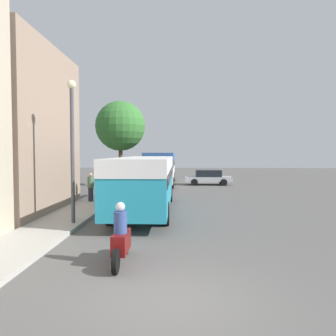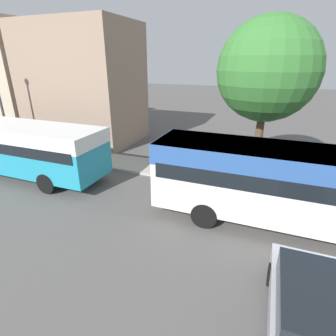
{
  "view_description": "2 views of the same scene",
  "coord_description": "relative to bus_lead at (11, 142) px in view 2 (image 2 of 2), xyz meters",
  "views": [
    {
      "loc": [
        0.05,
        -6.69,
        3.07
      ],
      "look_at": [
        -0.75,
        17.82,
        1.93
      ],
      "focal_mm": 35.0,
      "sensor_mm": 36.0,
      "label": 1
    },
    {
      "loc": [
        7.84,
        23.14,
        5.9
      ],
      "look_at": [
        -1.57,
        19.47,
        1.73
      ],
      "focal_mm": 28.0,
      "sensor_mm": 36.0,
      "label": 2
    }
  ],
  "objects": [
    {
      "name": "pedestrian_near_curb",
      "position": [
        -3.57,
        2.42,
        -0.83
      ],
      "size": [
        0.37,
        0.37,
        1.71
      ],
      "color": "#232838",
      "rests_on": "sidewalk"
    },
    {
      "name": "building_corner",
      "position": [
        -7.56,
        -8.59,
        2.55
      ],
      "size": [
        6.09,
        7.32,
        8.81
      ],
      "color": "#BCAD93",
      "rests_on": "ground_plane"
    },
    {
      "name": "street_tree",
      "position": [
        -3.53,
        12.41,
        3.61
      ],
      "size": [
        4.48,
        4.48,
        7.58
      ],
      "color": "brown",
      "rests_on": "sidewalk"
    },
    {
      "name": "car_crossing",
      "position": [
        4.57,
        14.29,
        -1.1
      ],
      "size": [
        4.39,
        1.89,
        1.44
      ],
      "rotation": [
        0.0,
        0.0,
        -1.57
      ],
      "color": "#B7B7BC",
      "rests_on": "ground_plane"
    },
    {
      "name": "bus_lead",
      "position": [
        0.0,
        0.0,
        0.0
      ],
      "size": [
        2.67,
        10.88,
        2.84
      ],
      "color": "teal",
      "rests_on": "ground_plane"
    },
    {
      "name": "building_midblock",
      "position": [
        -7.3,
        -0.54,
        2.36
      ],
      "size": [
        5.56,
        7.92,
        8.44
      ],
      "color": "gray",
      "rests_on": "ground_plane"
    },
    {
      "name": "bus_following",
      "position": [
        0.05,
        14.49,
        0.14
      ],
      "size": [
        2.54,
        11.35,
        3.08
      ],
      "color": "silver",
      "rests_on": "ground_plane"
    }
  ]
}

